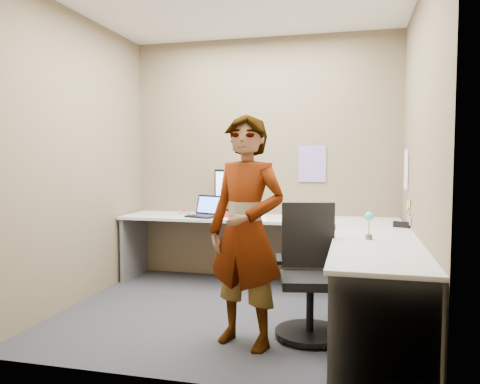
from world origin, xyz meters
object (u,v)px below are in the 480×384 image
(desk, at_px, (290,241))
(monitor, at_px, (232,187))
(office_chair, at_px, (309,283))
(person, at_px, (246,231))

(desk, relative_size, monitor, 6.65)
(desk, relative_size, office_chair, 3.01)
(monitor, relative_size, person, 0.27)
(monitor, bearing_deg, person, -46.69)
(monitor, distance_m, office_chair, 1.79)
(desk, bearing_deg, person, -99.70)
(person, bearing_deg, office_chair, 54.59)
(desk, height_order, office_chair, office_chair)
(monitor, bearing_deg, desk, -15.44)
(desk, xyz_separation_m, person, (-0.18, -1.04, 0.24))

